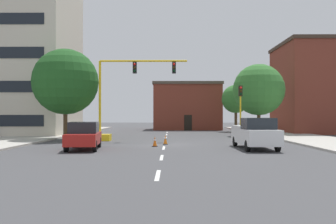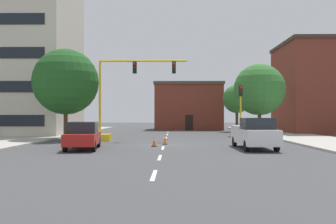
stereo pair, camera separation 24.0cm
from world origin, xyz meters
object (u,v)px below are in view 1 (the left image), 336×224
at_px(traffic_cone_roadside_a, 165,140).
at_px(traffic_cone_roadside_b, 155,142).
at_px(tree_left_near, 65,82).
at_px(sedan_red_near_left, 84,135).
at_px(traffic_light_pole_right, 240,100).
at_px(tree_right_far, 236,99).
at_px(traffic_signal_gantry, 112,115).
at_px(tree_right_mid, 259,90).
at_px(pickup_truck_white, 255,134).

xyz_separation_m(traffic_cone_roadside_a, traffic_cone_roadside_b, (-0.70, -1.88, -0.01)).
xyz_separation_m(tree_left_near, sedan_red_near_left, (3.76, -8.99, -4.19)).
bearing_deg(traffic_light_pole_right, tree_right_far, 81.49).
height_order(tree_left_near, traffic_cone_roadside_b, tree_left_near).
bearing_deg(traffic_cone_roadside_a, traffic_cone_roadside_b, -110.26).
relative_size(traffic_signal_gantry, traffic_cone_roadside_b, 11.71).
distance_m(tree_right_mid, traffic_cone_roadside_a, 15.49).
bearing_deg(sedan_red_near_left, tree_right_mid, 46.44).
xyz_separation_m(tree_right_far, tree_left_near, (-17.77, -16.37, 0.80)).
bearing_deg(pickup_truck_white, tree_right_far, 82.76).
xyz_separation_m(tree_right_far, traffic_cone_roadside_b, (-9.65, -23.14, -3.93)).
height_order(traffic_light_pole_right, tree_right_far, tree_right_far).
height_order(traffic_light_pole_right, tree_right_mid, tree_right_mid).
xyz_separation_m(tree_right_mid, sedan_red_near_left, (-14.66, -15.41, -3.93)).
height_order(tree_left_near, traffic_cone_roadside_a, tree_left_near).
bearing_deg(traffic_light_pole_right, traffic_signal_gantry, -170.99).
distance_m(traffic_cone_roadside_a, traffic_cone_roadside_b, 2.01).
bearing_deg(tree_left_near, traffic_signal_gantry, -13.62).
distance_m(traffic_light_pole_right, tree_right_mid, 6.54).
relative_size(tree_right_far, traffic_cone_roadside_b, 8.72).
height_order(traffic_signal_gantry, traffic_light_pole_right, traffic_signal_gantry).
bearing_deg(sedan_red_near_left, pickup_truck_white, 2.83).
height_order(traffic_signal_gantry, tree_right_mid, tree_right_mid).
xyz_separation_m(traffic_signal_gantry, tree_left_near, (-4.24, 1.03, 2.88)).
relative_size(traffic_light_pole_right, tree_right_mid, 0.64).
xyz_separation_m(pickup_truck_white, sedan_red_near_left, (-10.87, -0.54, -0.09)).
distance_m(tree_left_near, pickup_truck_white, 17.38).
bearing_deg(traffic_cone_roadside_b, traffic_light_pole_right, 45.82).
distance_m(traffic_signal_gantry, sedan_red_near_left, 8.08).
bearing_deg(traffic_signal_gantry, pickup_truck_white, -35.56).
height_order(tree_right_far, pickup_truck_white, tree_right_far).
distance_m(sedan_red_near_left, traffic_cone_roadside_a, 6.54).
distance_m(pickup_truck_white, traffic_cone_roadside_b, 6.74).
xyz_separation_m(traffic_light_pole_right, traffic_cone_roadside_a, (-6.61, -5.64, -3.17)).
relative_size(tree_right_mid, sedan_red_near_left, 1.61).
distance_m(traffic_light_pole_right, tree_right_far, 15.81).
xyz_separation_m(traffic_light_pole_right, traffic_cone_roadside_b, (-7.31, -7.52, -3.18)).
bearing_deg(traffic_light_pole_right, tree_left_near, -177.22).
bearing_deg(tree_right_mid, tree_left_near, -160.76).
xyz_separation_m(traffic_signal_gantry, traffic_light_pole_right, (11.20, 1.78, 1.33)).
bearing_deg(tree_left_near, traffic_cone_roadside_a, -29.01).
height_order(traffic_cone_roadside_a, traffic_cone_roadside_b, traffic_cone_roadside_a).
relative_size(traffic_light_pole_right, traffic_cone_roadside_a, 6.60).
relative_size(tree_left_near, pickup_truck_white, 1.46).
bearing_deg(tree_right_far, tree_right_mid, -86.32).
height_order(tree_right_mid, traffic_cone_roadside_b, tree_right_mid).
xyz_separation_m(tree_right_mid, pickup_truck_white, (-3.79, -14.88, -3.85)).
bearing_deg(traffic_cone_roadside_b, traffic_cone_roadside_a, 69.74).
xyz_separation_m(tree_left_near, tree_right_mid, (18.41, 6.43, -0.26)).
bearing_deg(traffic_light_pole_right, tree_right_mid, 62.33).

